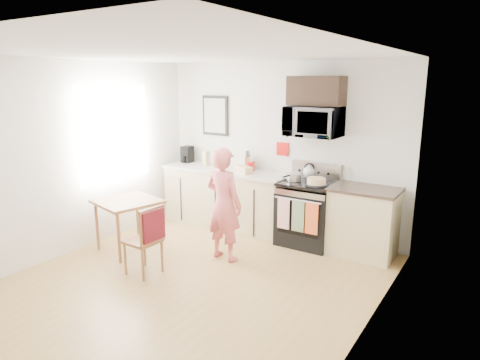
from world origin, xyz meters
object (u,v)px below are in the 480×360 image
Objects in this scene: range at (307,215)px; chair at (149,232)px; dining_table at (128,206)px; microwave at (314,122)px; cake at (316,182)px; person at (224,204)px.

range reaches higher than chair.
chair reaches higher than dining_table.
chair is (-1.15, -2.10, -1.20)m from microwave.
range is at bearing 62.89° from chair.
cake is (1.33, 1.86, 0.41)m from chair.
person is 1.04m from chair.
microwave is at bearing -114.72° from person.
microwave is 2.68m from chair.
dining_table is 2.61m from cake.
chair is (-1.15, -2.00, 0.12)m from range.
cake is (0.17, -0.14, 0.54)m from range.
microwave is 0.87× the size of chair.
cake is at bearing -38.59° from range.
dining_table is (-1.28, -0.47, -0.11)m from person.
chair is at bearing 70.13° from person.
person is 1.84× the size of dining_table.
dining_table is at bearing 26.13° from person.
microwave is at bearing 64.14° from chair.
microwave reaches higher than cake.
range is 1.42× the size of dining_table.
person is at bearing -132.96° from cake.
chair is (-0.45, -0.92, -0.19)m from person.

